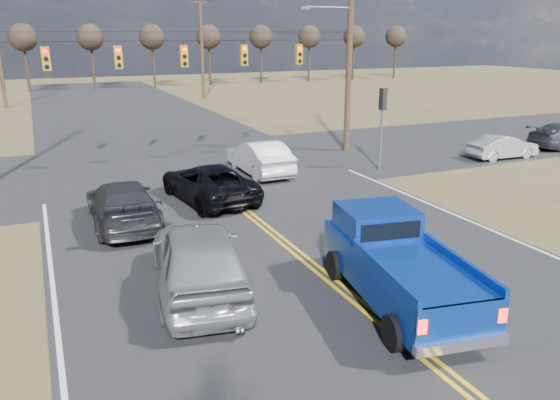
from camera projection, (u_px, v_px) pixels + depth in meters
name	position (u px, v px, depth m)	size (l,w,h in m)	color
ground	(415.00, 349.00, 11.41)	(160.00, 160.00, 0.00)	brown
road_main	(246.00, 212.00, 20.14)	(14.00, 120.00, 0.02)	#28282B
road_cross	(189.00, 166.00, 27.13)	(120.00, 12.00, 0.02)	#28282B
signal_gantry	(196.00, 61.00, 25.65)	(19.60, 4.83, 10.00)	#473323
utility_poles	(190.00, 59.00, 24.72)	(19.60, 58.32, 10.00)	#473323
treeline	(146.00, 44.00, 33.28)	(87.00, 117.80, 7.40)	#33261C
pickup_truck	(396.00, 264.00, 13.15)	(2.91, 5.73, 2.06)	black
silver_suv	(199.00, 258.00, 13.71)	(2.19, 5.45, 1.86)	#93949A
black_suv	(208.00, 183.00, 21.41)	(2.40, 5.20, 1.45)	black
white_car_queue	(260.00, 157.00, 25.54)	(1.67, 4.79, 1.58)	white
dgrey_car_queue	(123.00, 203.00, 18.67)	(2.13, 5.23, 1.52)	#2F3034
cross_car_east_near	(503.00, 147.00, 28.63)	(3.81, 1.33, 1.25)	#A4A7AC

